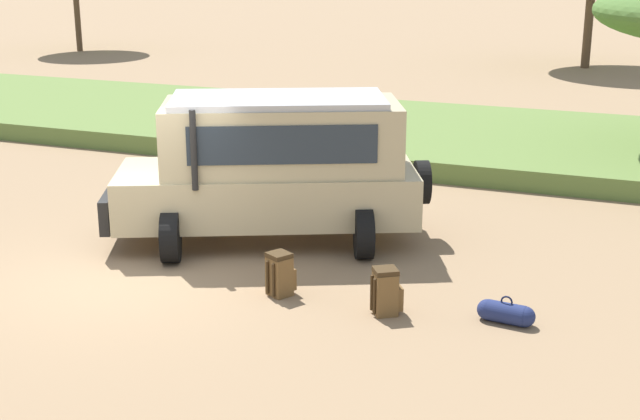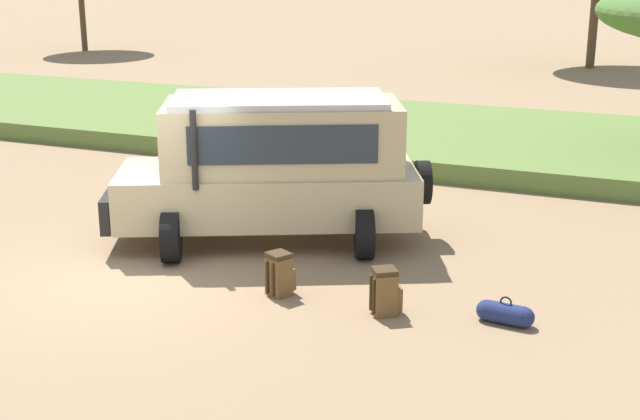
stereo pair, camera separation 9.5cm
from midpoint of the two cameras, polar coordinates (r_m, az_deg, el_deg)
The scene contains 6 objects.
ground_plane at distance 13.75m, azimuth -11.71°, elevation -4.15°, with size 320.00×320.00×0.00m, color #8C7051.
grass_bank at distance 22.70m, azimuth 2.87°, elevation 5.10°, with size 120.00×7.00×0.44m.
safari_vehicle at distance 14.71m, azimuth -2.77°, elevation 2.87°, with size 5.36×3.88×2.44m.
backpack_beside_front_wheel at distance 12.06m, azimuth 4.42°, elevation -5.25°, with size 0.47×0.44×0.65m.
backpack_cluster_center at distance 12.68m, azimuth -2.39°, elevation -4.14°, with size 0.41×0.45×0.64m.
duffel_bag_low_black_case at distance 12.06m, azimuth 11.99°, elevation -6.50°, with size 0.78×0.34×0.38m.
Camera 2 is at (7.35, -10.57, 4.86)m, focal length 50.00 mm.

